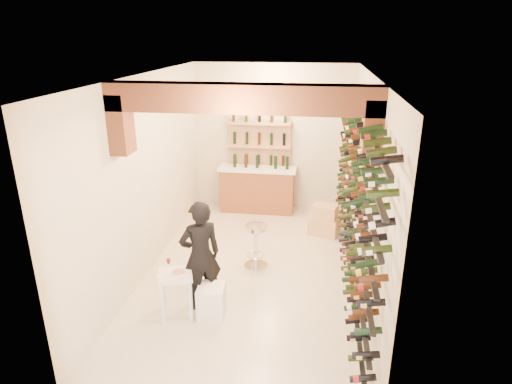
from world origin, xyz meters
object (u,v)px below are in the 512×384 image
wine_rack (352,188)px  crate_lower (324,226)px  person (200,256)px  white_stool (211,301)px  tasting_table (176,281)px  chrome_barstool (256,243)px  back_counter (258,188)px

wine_rack → crate_lower: wine_rack is taller
wine_rack → person: 2.51m
white_stool → crate_lower: bearing=61.6°
wine_rack → crate_lower: bearing=102.1°
crate_lower → person: bearing=-123.3°
white_stool → person: (-0.19, 0.22, 0.59)m
tasting_table → person: (0.30, 0.26, 0.28)m
person → chrome_barstool: (0.62, 1.24, -0.37)m
wine_rack → tasting_table: bearing=-150.4°
wine_rack → back_counter: wine_rack is taller
tasting_table → white_stool: size_ratio=1.72×
wine_rack → person: bearing=-152.4°
back_counter → wine_rack: bearing=-55.3°
chrome_barstool → crate_lower: chrome_barstool is taller
white_stool → crate_lower: 3.34m
white_stool → person: person is taller
tasting_table → white_stool: 0.58m
tasting_table → person: bearing=21.7°
back_counter → white_stool: (-0.10, -3.98, -0.30)m
wine_rack → white_stool: 2.69m
tasting_table → white_stool: tasting_table is taller
back_counter → person: (-0.30, -3.76, 0.29)m
tasting_table → crate_lower: size_ratio=1.40×
person → crate_lower: 3.31m
back_counter → person: person is taller
back_counter → chrome_barstool: bearing=-82.8°
white_stool → back_counter: bearing=88.5°
white_stool → crate_lower: (1.59, 2.94, -0.06)m
tasting_table → person: person is taller
white_stool → chrome_barstool: (0.42, 1.46, 0.21)m
back_counter → white_stool: bearing=-91.5°
person → wine_rack: bearing=175.3°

